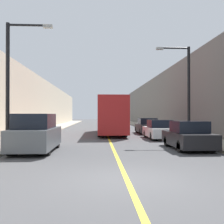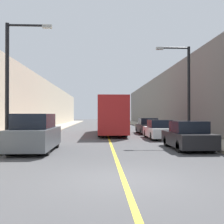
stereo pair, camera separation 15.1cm
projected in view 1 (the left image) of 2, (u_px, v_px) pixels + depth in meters
The scene contains 13 objects.
ground_plane at pixel (127, 180), 7.64m from camera, with size 200.00×200.00×0.00m, color #474749.
sidewalk_left at pixel (57, 127), 37.24m from camera, with size 2.77×72.00×0.14m, color #A89E8C.
sidewalk_right at pixel (150, 127), 37.95m from camera, with size 2.77×72.00×0.14m, color #A89E8C.
building_row_left at pixel (33, 105), 37.09m from camera, with size 4.00×72.00×6.65m, color beige.
building_row_right at pixel (173, 101), 38.16m from camera, with size 4.00×72.00×7.79m, color #66605B.
road_center_line at pixel (104, 128), 37.59m from camera, with size 0.16×72.00×0.01m, color gold.
bus at pixel (111, 115), 25.59m from camera, with size 2.51×10.88×3.46m.
parked_suv_left at pixel (36, 134), 13.49m from camera, with size 1.95×4.55×1.96m.
car_right_near at pixel (188, 136), 14.48m from camera, with size 1.89×4.20×1.56m.
car_right_mid at pixel (159, 130), 20.56m from camera, with size 1.87×4.37×1.50m.
car_right_far at pixel (147, 127), 26.17m from camera, with size 1.87×4.37×1.56m.
street_lamp_left at pixel (12, 76), 13.69m from camera, with size 2.43×0.24×6.58m.
street_lamp_right at pixel (186, 86), 18.50m from camera, with size 2.43×0.24×6.57m.
Camera 1 is at (-0.85, -7.62, 1.92)m, focal length 42.00 mm.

